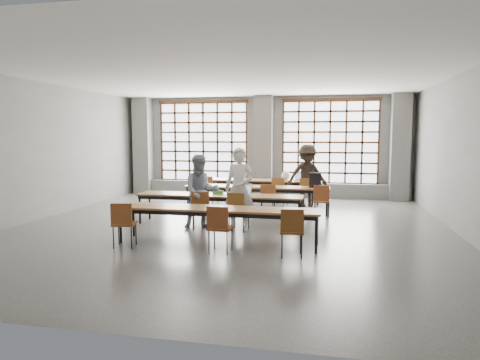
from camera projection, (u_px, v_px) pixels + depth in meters
name	position (u px, v px, depth m)	size (l,w,h in m)	color
floor	(231.00, 227.00, 9.97)	(11.00, 11.00, 0.00)	#484846
ceiling	(230.00, 75.00, 9.61)	(11.00, 11.00, 0.00)	silver
wall_back	(265.00, 146.00, 15.15)	(10.00, 10.00, 0.00)	slate
wall_front	(112.00, 173.00, 4.43)	(10.00, 10.00, 0.00)	slate
wall_left	(38.00, 151.00, 10.79)	(11.00, 11.00, 0.00)	slate
wall_right	(467.00, 154.00, 8.79)	(11.00, 11.00, 0.00)	slate
column_left	(143.00, 146.00, 15.78)	(0.60, 0.55, 3.50)	#5B5B59
column_mid	(264.00, 147.00, 14.87)	(0.60, 0.55, 3.50)	#5B5B59
column_right	(400.00, 147.00, 13.97)	(0.60, 0.55, 3.50)	#5B5B59
window_left	(203.00, 142.00, 15.51)	(3.32, 0.12, 3.00)	white
window_right	(330.00, 142.00, 14.60)	(3.32, 0.12, 3.00)	white
sill_ledge	(264.00, 189.00, 15.11)	(9.80, 0.35, 0.50)	#5B5B59
desk_row_a	(257.00, 182.00, 13.66)	(4.00, 0.70, 0.73)	brown
desk_row_b	(257.00, 189.00, 11.90)	(4.00, 0.70, 0.73)	brown
desk_row_c	(219.00, 197.00, 10.25)	(4.00, 0.70, 0.73)	brown
desk_row_d	(217.00, 211.00, 8.37)	(4.00, 0.70, 0.73)	brown
chair_back_left	(209.00, 187.00, 13.35)	(0.52, 0.52, 0.88)	brown
chair_back_mid	(279.00, 189.00, 12.90)	(0.52, 0.52, 0.88)	brown
chair_back_right	(307.00, 189.00, 12.74)	(0.43, 0.44, 0.88)	brown
chair_mid_left	(196.00, 195.00, 11.62)	(0.52, 0.52, 0.88)	brown
chair_mid_centre	(268.00, 197.00, 11.22)	(0.46, 0.46, 0.88)	brown
chair_mid_right	(322.00, 198.00, 10.94)	(0.45, 0.45, 0.88)	maroon
chair_front_left	(201.00, 206.00, 9.71)	(0.52, 0.52, 0.88)	maroon
chair_front_right	(238.00, 208.00, 9.53)	(0.49, 0.49, 0.88)	brown
chair_near_left	(123.00, 220.00, 8.11)	(0.49, 0.49, 0.88)	brown
chair_near_mid	(219.00, 224.00, 7.74)	(0.44, 0.44, 0.88)	brown
chair_near_right	(292.00, 228.00, 7.47)	(0.46, 0.47, 0.88)	brown
student_male	(240.00, 189.00, 9.61)	(0.68, 0.45, 1.87)	white
student_female	(201.00, 192.00, 9.80)	(0.83, 0.65, 1.71)	navy
student_back	(307.00, 176.00, 12.82)	(1.20, 0.69, 1.87)	black
laptop_front	(243.00, 192.00, 10.23)	(0.42, 0.38, 0.26)	#B7B7BC
laptop_back	(300.00, 178.00, 13.48)	(0.40, 0.36, 0.26)	silver
mouse	(258.00, 195.00, 10.03)	(0.10, 0.06, 0.04)	white
green_box	(218.00, 192.00, 10.33)	(0.25, 0.09, 0.09)	#398D2E
phone	(226.00, 195.00, 10.11)	(0.13, 0.06, 0.01)	black
paper_sheet_a	(236.00, 185.00, 12.06)	(0.30, 0.21, 0.00)	white
paper_sheet_b	(246.00, 186.00, 11.90)	(0.30, 0.21, 0.00)	white
paper_sheet_c	(260.00, 186.00, 11.87)	(0.30, 0.21, 0.00)	white
backpack	(315.00, 180.00, 11.60)	(0.32, 0.20, 0.40)	black
plastic_bag	(286.00, 176.00, 13.50)	(0.26, 0.21, 0.29)	white
red_pouch	(125.00, 221.00, 8.20)	(0.20, 0.08, 0.06)	#B61616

